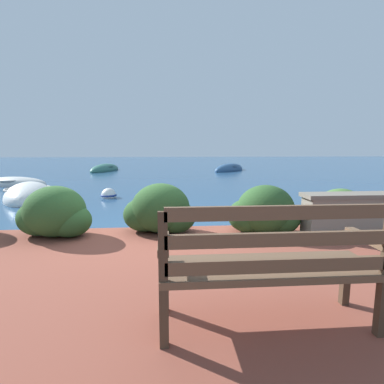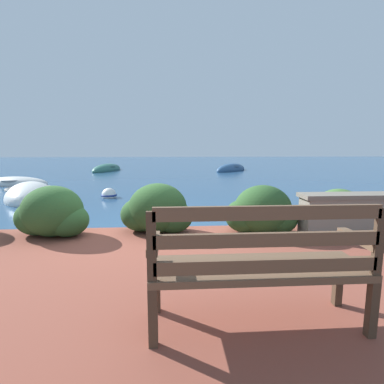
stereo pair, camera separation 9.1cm
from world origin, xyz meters
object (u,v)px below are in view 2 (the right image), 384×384
object	(u,v)px
rowboat_mid	(15,184)
rowboat_outer	(107,170)
park_bench	(260,263)
rowboat_far	(231,170)
mooring_buoy	(109,195)
rowboat_nearest	(30,196)

from	to	relation	value
rowboat_mid	rowboat_outer	world-z (taller)	rowboat_outer
rowboat_outer	park_bench	bearing A→B (deg)	-150.39
rowboat_far	park_bench	bearing A→B (deg)	-149.91
park_bench	rowboat_far	xyz separation A→B (m)	(3.12, 16.66, -0.64)
park_bench	rowboat_outer	distance (m)	17.81
rowboat_mid	rowboat_far	bearing A→B (deg)	38.38
park_bench	rowboat_outer	size ratio (longest dim) A/B	0.45
rowboat_far	rowboat_mid	bearing A→B (deg)	163.72
rowboat_outer	mooring_buoy	bearing A→B (deg)	-153.45
park_bench	rowboat_nearest	world-z (taller)	park_bench
rowboat_nearest	rowboat_mid	distance (m)	3.88
rowboat_far	rowboat_outer	world-z (taller)	rowboat_far
rowboat_mid	mooring_buoy	xyz separation A→B (m)	(4.30, -3.19, 0.02)
mooring_buoy	rowboat_outer	bearing A→B (deg)	102.20
rowboat_mid	rowboat_outer	size ratio (longest dim) A/B	0.78
rowboat_nearest	mooring_buoy	xyz separation A→B (m)	(2.24, 0.09, 0.00)
rowboat_far	mooring_buoy	bearing A→B (deg)	-169.52
rowboat_nearest	rowboat_mid	xyz separation A→B (m)	(-2.06, 3.28, -0.02)
park_bench	rowboat_outer	xyz separation A→B (m)	(-4.69, 17.17, -0.64)
rowboat_mid	rowboat_outer	xyz separation A→B (m)	(2.11, 6.96, 0.01)
rowboat_outer	rowboat_far	bearing A→B (deg)	-79.40
park_bench	rowboat_mid	world-z (taller)	park_bench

